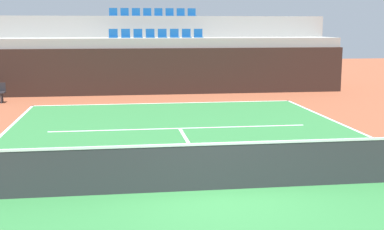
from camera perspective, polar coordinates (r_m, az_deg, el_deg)
name	(u,v)px	position (r m, az deg, el deg)	size (l,w,h in m)	color
ground_plane	(216,190)	(10.57, 2.69, -8.23)	(80.00, 80.00, 0.00)	brown
court_surface	(216,190)	(10.57, 2.69, -8.20)	(11.00, 24.00, 0.01)	#2D7238
baseline_far	(165,103)	(22.15, -3.02, 1.30)	(11.00, 0.10, 0.00)	white
service_line_far	(180,128)	(16.70, -1.36, -1.47)	(8.26, 0.10, 0.00)	white
centre_service_line	(194,152)	(13.60, 0.20, -4.07)	(0.10, 6.40, 0.00)	white
back_wall	(159,71)	(25.02, -3.64, 4.78)	(18.29, 0.30, 2.21)	black
stands_tier_lower	(157,65)	(26.34, -3.87, 5.54)	(18.29, 2.40, 2.67)	#9E9E99
stands_tier_upper	(154,51)	(28.70, -4.24, 6.97)	(18.29, 2.40, 3.77)	#9E9E99
seating_row_lower	(156,35)	(26.37, -3.93, 8.72)	(4.70, 0.44, 0.44)	#145193
seating_row_upper	(153,14)	(28.77, -4.30, 10.98)	(4.70, 0.44, 0.44)	#145193
tennis_net	(217,166)	(10.42, 2.71, -5.57)	(11.08, 0.08, 1.07)	black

